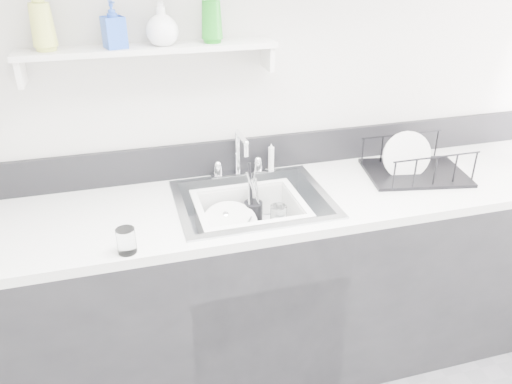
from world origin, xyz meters
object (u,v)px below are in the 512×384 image
object	(u,v)px
wash_tub	(250,220)
sink	(253,218)
dish_rack	(417,159)
counter_run	(253,287)

from	to	relation	value
wash_tub	sink	bearing A→B (deg)	53.92
dish_rack	counter_run	bearing A→B (deg)	-166.22
counter_run	sink	size ratio (longest dim) A/B	5.00
wash_tub	dish_rack	size ratio (longest dim) A/B	1.01
sink	dish_rack	world-z (taller)	dish_rack
sink	wash_tub	distance (m)	0.04
sink	wash_tub	bearing A→B (deg)	-126.08
dish_rack	wash_tub	bearing A→B (deg)	-164.21
counter_run	wash_tub	xyz separation A→B (m)	(-0.02, -0.03, 0.38)
wash_tub	dish_rack	xyz separation A→B (m)	(0.82, 0.07, 0.16)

